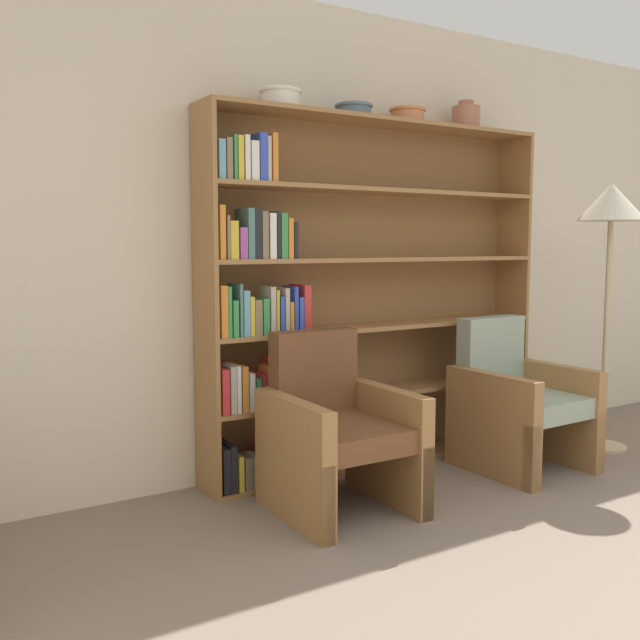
{
  "coord_description": "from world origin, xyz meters",
  "views": [
    {
      "loc": [
        -2.51,
        -0.83,
        1.35
      ],
      "look_at": [
        -0.51,
        2.37,
        0.95
      ],
      "focal_mm": 40.0,
      "sensor_mm": 36.0,
      "label": 1
    }
  ],
  "objects_px": {
    "floor_lamp": "(611,217)",
    "bowl_terracotta": "(280,97)",
    "vase_tall": "(466,117)",
    "armchair_cushioned": "(517,402)",
    "bookshelf": "(346,299)",
    "bowl_cream": "(407,114)",
    "bowl_brass": "(354,109)",
    "armchair_leather": "(336,433)"
  },
  "relations": [
    {
      "from": "armchair_leather",
      "to": "bowl_brass",
      "type": "bearing_deg",
      "value": -130.41
    },
    {
      "from": "vase_tall",
      "to": "floor_lamp",
      "type": "relative_size",
      "value": 0.1
    },
    {
      "from": "bookshelf",
      "to": "armchair_leather",
      "type": "xyz_separation_m",
      "value": [
        -0.43,
        -0.54,
        -0.63
      ]
    },
    {
      "from": "armchair_leather",
      "to": "floor_lamp",
      "type": "distance_m",
      "value": 2.39
    },
    {
      "from": "bowl_terracotta",
      "to": "armchair_cushioned",
      "type": "bearing_deg",
      "value": -21.17
    },
    {
      "from": "armchair_leather",
      "to": "armchair_cushioned",
      "type": "bearing_deg",
      "value": -178.9
    },
    {
      "from": "bowl_brass",
      "to": "bowl_cream",
      "type": "xyz_separation_m",
      "value": [
        0.4,
        -0.0,
        0.01
      ]
    },
    {
      "from": "bowl_terracotta",
      "to": "bowl_brass",
      "type": "distance_m",
      "value": 0.49
    },
    {
      "from": "bookshelf",
      "to": "bowl_cream",
      "type": "bearing_deg",
      "value": -2.54
    },
    {
      "from": "bowl_terracotta",
      "to": "floor_lamp",
      "type": "height_order",
      "value": "bowl_terracotta"
    },
    {
      "from": "bookshelf",
      "to": "bowl_cream",
      "type": "relative_size",
      "value": 10.16
    },
    {
      "from": "bowl_brass",
      "to": "bowl_cream",
      "type": "bearing_deg",
      "value": -0.0
    },
    {
      "from": "bowl_cream",
      "to": "floor_lamp",
      "type": "bearing_deg",
      "value": -23.71
    },
    {
      "from": "armchair_leather",
      "to": "bowl_cream",
      "type": "bearing_deg",
      "value": -147.65
    },
    {
      "from": "armchair_cushioned",
      "to": "floor_lamp",
      "type": "height_order",
      "value": "floor_lamp"
    },
    {
      "from": "bookshelf",
      "to": "armchair_cushioned",
      "type": "distance_m",
      "value": 1.22
    },
    {
      "from": "bowl_brass",
      "to": "armchair_leather",
      "type": "relative_size",
      "value": 0.25
    },
    {
      "from": "bowl_brass",
      "to": "armchair_cushioned",
      "type": "bearing_deg",
      "value": -31.24
    },
    {
      "from": "bowl_terracotta",
      "to": "armchair_leather",
      "type": "bearing_deg",
      "value": -87.19
    },
    {
      "from": "bowl_terracotta",
      "to": "armchair_cushioned",
      "type": "relative_size",
      "value": 0.26
    },
    {
      "from": "bowl_brass",
      "to": "vase_tall",
      "type": "relative_size",
      "value": 1.24
    },
    {
      "from": "bookshelf",
      "to": "floor_lamp",
      "type": "xyz_separation_m",
      "value": [
        1.68,
        -0.57,
        0.5
      ]
    },
    {
      "from": "armchair_leather",
      "to": "floor_lamp",
      "type": "bearing_deg",
      "value": -179.66
    },
    {
      "from": "bookshelf",
      "to": "bowl_cream",
      "type": "height_order",
      "value": "bowl_cream"
    },
    {
      "from": "bowl_brass",
      "to": "bowl_cream",
      "type": "height_order",
      "value": "bowl_cream"
    },
    {
      "from": "bowl_brass",
      "to": "armchair_leather",
      "type": "distance_m",
      "value": 1.87
    },
    {
      "from": "bowl_terracotta",
      "to": "bowl_brass",
      "type": "xyz_separation_m",
      "value": [
        0.49,
        0.0,
        -0.02
      ]
    },
    {
      "from": "vase_tall",
      "to": "bowl_terracotta",
      "type": "bearing_deg",
      "value": 180.0
    },
    {
      "from": "floor_lamp",
      "to": "bowl_terracotta",
      "type": "bearing_deg",
      "value": 165.58
    },
    {
      "from": "armchair_leather",
      "to": "armchair_cushioned",
      "type": "xyz_separation_m",
      "value": [
        1.32,
        -0.0,
        0.0
      ]
    },
    {
      "from": "bowl_terracotta",
      "to": "armchair_leather",
      "type": "relative_size",
      "value": 0.26
    },
    {
      "from": "bowl_cream",
      "to": "bowl_terracotta",
      "type": "bearing_deg",
      "value": 180.0
    },
    {
      "from": "bowl_cream",
      "to": "vase_tall",
      "type": "relative_size",
      "value": 1.25
    },
    {
      "from": "floor_lamp",
      "to": "bowl_brass",
      "type": "bearing_deg",
      "value": 161.58
    },
    {
      "from": "bowl_cream",
      "to": "floor_lamp",
      "type": "xyz_separation_m",
      "value": [
        1.25,
        -0.55,
        -0.61
      ]
    },
    {
      "from": "bowl_brass",
      "to": "bookshelf",
      "type": "bearing_deg",
      "value": 151.28
    },
    {
      "from": "bowl_terracotta",
      "to": "bowl_brass",
      "type": "relative_size",
      "value": 1.04
    },
    {
      "from": "vase_tall",
      "to": "bowl_brass",
      "type": "bearing_deg",
      "value": 180.0
    },
    {
      "from": "bowl_cream",
      "to": "armchair_cushioned",
      "type": "relative_size",
      "value": 0.25
    },
    {
      "from": "bookshelf",
      "to": "floor_lamp",
      "type": "bearing_deg",
      "value": -18.66
    },
    {
      "from": "bookshelf",
      "to": "bowl_brass",
      "type": "distance_m",
      "value": 1.1
    },
    {
      "from": "bowl_cream",
      "to": "bowl_brass",
      "type": "bearing_deg",
      "value": 180.0
    }
  ]
}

